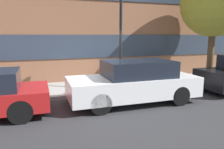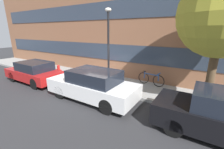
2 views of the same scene
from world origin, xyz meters
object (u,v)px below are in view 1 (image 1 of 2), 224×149
at_px(street_tree, 215,3).
at_px(lamp_post, 121,24).
at_px(parked_car_white, 134,82).
at_px(bicycle, 143,71).

relative_size(street_tree, lamp_post, 1.24).
distance_m(parked_car_white, street_tree, 5.77).
bearing_deg(bicycle, parked_car_white, -114.94).
height_order(parked_car_white, lamp_post, lamp_post).
bearing_deg(street_tree, parked_car_white, -161.16).
xyz_separation_m(street_tree, lamp_post, (-4.64, -0.21, -1.00)).
height_order(bicycle, street_tree, street_tree).
distance_m(bicycle, lamp_post, 3.33).
distance_m(street_tree, lamp_post, 4.75).
xyz_separation_m(bicycle, lamp_post, (-1.85, -1.66, 2.21)).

